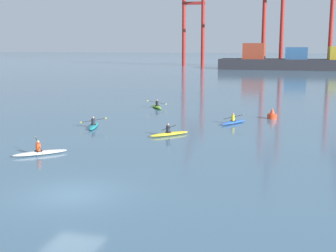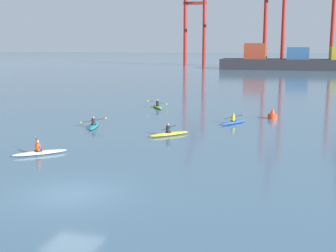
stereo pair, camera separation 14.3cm
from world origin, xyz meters
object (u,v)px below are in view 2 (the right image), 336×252
container_barge (297,61)px  kayak_white (40,152)px  gantry_crane_west (195,16)px  kayak_teal (94,125)px  kayak_yellow (169,133)px  kayak_blue (234,122)px  kayak_lime (157,106)px  gantry_crane_west_mid (275,3)px  channel_buoy (273,115)px

container_barge → kayak_white: bearing=-98.0°
gantry_crane_west → kayak_teal: bearing=-82.0°
kayak_yellow → kayak_blue: bearing=58.8°
container_barge → kayak_lime: bearing=-99.5°
gantry_crane_west_mid → kayak_white: gantry_crane_west_mid is taller
container_barge → gantry_crane_west_mid: bearing=125.9°
gantry_crane_west_mid → kayak_white: (-8.63, -120.10, -18.95)m
kayak_white → kayak_blue: size_ratio=0.89×
container_barge → kayak_lime: 88.88m
kayak_yellow → kayak_lime: size_ratio=0.89×
kayak_white → kayak_blue: bearing=55.3°
gantry_crane_west → kayak_blue: (27.23, -110.06, -16.04)m
channel_buoy → kayak_white: (-13.39, -18.56, -0.19)m
container_barge → gantry_crane_west_mid: 20.50m
kayak_yellow → kayak_white: 10.23m
channel_buoy → kayak_blue: size_ratio=0.31×
gantry_crane_west_mid → kayak_blue: gantry_crane_west_mid is taller
kayak_white → kayak_yellow: bearing=52.7°
gantry_crane_west → gantry_crane_west_mid: size_ratio=0.89×
kayak_white → kayak_lime: size_ratio=0.90×
container_barge → kayak_white: size_ratio=14.63×
container_barge → channel_buoy: container_barge is taller
gantry_crane_west → kayak_blue: size_ratio=9.93×
gantry_crane_west_mid → channel_buoy: 103.37m
kayak_teal → gantry_crane_west_mid: bearing=85.1°
kayak_lime → channel_buoy: bearing=-19.0°
gantry_crane_west_mid → kayak_teal: gantry_crane_west_mid is taller
gantry_crane_west_mid → kayak_blue: (1.62, -105.27, -18.95)m
gantry_crane_west → kayak_white: size_ratio=11.12×
container_barge → kayak_teal: 102.00m
kayak_blue → channel_buoy: bearing=50.0°
gantry_crane_west_mid → kayak_teal: bearing=-94.9°
kayak_blue → gantry_crane_west_mid: bearing=90.9°
kayak_blue → kayak_lime: 12.38m
channel_buoy → kayak_yellow: bearing=-124.6°
gantry_crane_west_mid → kayak_blue: 106.98m
gantry_crane_west_mid → kayak_teal: (-9.44, -110.25, -18.95)m
kayak_blue → kayak_teal: (-11.06, -4.97, 0.00)m
kayak_white → kayak_lime: bearing=87.9°
kayak_teal → kayak_blue: bearing=24.2°
kayak_white → container_barge: bearing=82.0°
gantry_crane_west_mid → kayak_yellow: (-2.44, -111.96, -18.95)m
gantry_crane_west_mid → channel_buoy: bearing=-87.3°
gantry_crane_west → channel_buoy: 111.70m
container_barge → gantry_crane_west: (-32.55, 14.38, 13.82)m
kayak_lime → kayak_yellow: bearing=-70.1°
kayak_blue → gantry_crane_west: bearing=103.9°
container_barge → gantry_crane_west_mid: (-6.94, 9.59, 16.73)m
kayak_lime → gantry_crane_west: bearing=99.9°
kayak_white → kayak_teal: bearing=94.7°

